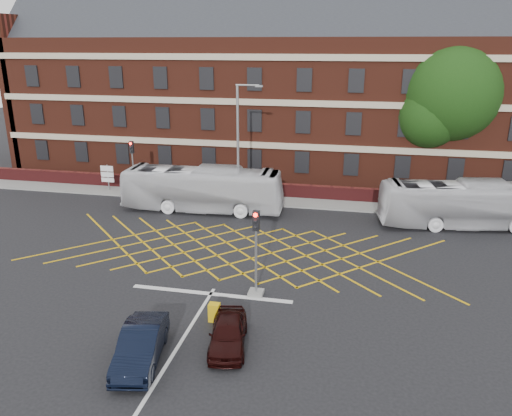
% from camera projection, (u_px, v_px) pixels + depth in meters
% --- Properties ---
extents(ground, '(120.00, 120.00, 0.00)m').
position_uv_depth(ground, '(229.00, 264.00, 27.40)').
color(ground, black).
rests_on(ground, ground).
extents(victorian_building, '(51.00, 12.17, 20.40)m').
position_uv_depth(victorian_building, '(293.00, 86.00, 45.31)').
color(victorian_building, '#502014').
rests_on(victorian_building, ground).
extents(boundary_wall, '(56.00, 0.50, 1.10)m').
position_uv_depth(boundary_wall, '(272.00, 190.00, 39.30)').
color(boundary_wall, '#501516').
rests_on(boundary_wall, ground).
extents(far_pavement, '(60.00, 3.00, 0.12)m').
position_uv_depth(far_pavement, '(269.00, 199.00, 38.52)').
color(far_pavement, slate).
rests_on(far_pavement, ground).
extents(box_junction_hatching, '(8.22, 8.22, 0.02)m').
position_uv_depth(box_junction_hatching, '(238.00, 250.00, 29.25)').
color(box_junction_hatching, '#CC990C').
rests_on(box_junction_hatching, ground).
extents(stop_line, '(8.00, 0.30, 0.02)m').
position_uv_depth(stop_line, '(211.00, 294.00, 24.14)').
color(stop_line, silver).
rests_on(stop_line, ground).
extents(centre_line, '(0.15, 14.00, 0.02)m').
position_uv_depth(centre_line, '(159.00, 377.00, 18.11)').
color(centre_line, silver).
rests_on(centre_line, ground).
extents(bus_left, '(11.62, 3.10, 3.21)m').
position_uv_depth(bus_left, '(202.00, 189.00, 35.72)').
color(bus_left, silver).
rests_on(bus_left, ground).
extents(bus_right, '(11.34, 4.22, 3.08)m').
position_uv_depth(bus_right, '(466.00, 204.00, 32.54)').
color(bus_right, silver).
rests_on(bus_right, ground).
extents(car_navy, '(2.19, 4.32, 1.36)m').
position_uv_depth(car_navy, '(141.00, 345.00, 18.87)').
color(car_navy, black).
rests_on(car_navy, ground).
extents(car_maroon, '(2.03, 3.75, 1.21)m').
position_uv_depth(car_maroon, '(228.00, 333.00, 19.83)').
color(car_maroon, black).
rests_on(car_maroon, ground).
extents(deciduous_tree, '(7.76, 7.59, 11.66)m').
position_uv_depth(deciduous_tree, '(449.00, 100.00, 38.70)').
color(deciduous_tree, black).
rests_on(deciduous_tree, ground).
extents(traffic_light_near, '(0.70, 0.70, 4.27)m').
position_uv_depth(traffic_light_near, '(256.00, 261.00, 23.52)').
color(traffic_light_near, slate).
rests_on(traffic_light_near, ground).
extents(traffic_light_far, '(0.70, 0.70, 4.27)m').
position_uv_depth(traffic_light_far, '(134.00, 173.00, 39.63)').
color(traffic_light_far, slate).
rests_on(traffic_light_far, ground).
extents(street_lamp, '(2.25, 1.00, 8.93)m').
position_uv_depth(street_lamp, '(239.00, 169.00, 35.27)').
color(street_lamp, slate).
rests_on(street_lamp, ground).
extents(direction_signs, '(1.10, 0.16, 2.20)m').
position_uv_depth(direction_signs, '(107.00, 175.00, 40.48)').
color(direction_signs, gray).
rests_on(direction_signs, ground).
extents(utility_cabinet, '(0.48, 0.37, 0.83)m').
position_uv_depth(utility_cabinet, '(214.00, 312.00, 21.69)').
color(utility_cabinet, gold).
rests_on(utility_cabinet, ground).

